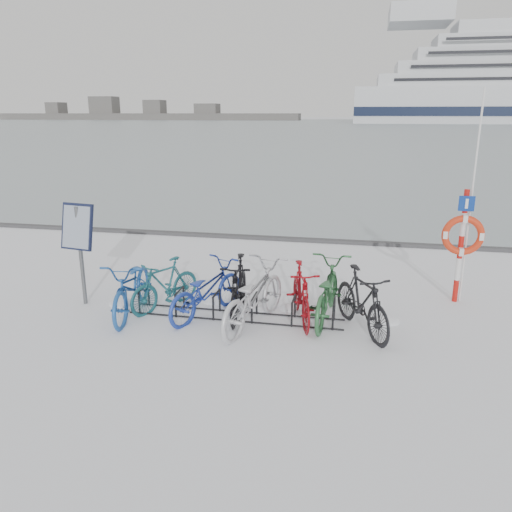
{
  "coord_description": "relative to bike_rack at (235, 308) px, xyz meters",
  "views": [
    {
      "loc": [
        2.11,
        -8.33,
        3.64
      ],
      "look_at": [
        0.27,
        0.6,
        1.03
      ],
      "focal_mm": 35.0,
      "sensor_mm": 36.0,
      "label": 1
    }
  ],
  "objects": [
    {
      "name": "ice_sheet",
      "position": [
        0.0,
        155.0,
        -0.17
      ],
      "size": [
        400.0,
        298.0,
        0.02
      ],
      "primitive_type": "cube",
      "color": "#A2B0B7",
      "rests_on": "ground"
    },
    {
      "name": "bike_3",
      "position": [
        0.03,
        0.15,
        0.38
      ],
      "size": [
        0.7,
        1.92,
        1.13
      ],
      "primitive_type": "imported",
      "rotation": [
        0.0,
        0.0,
        0.09
      ],
      "color": "black",
      "rests_on": "ground"
    },
    {
      "name": "quay_edge",
      "position": [
        0.0,
        5.9,
        -0.13
      ],
      "size": [
        400.0,
        0.25,
        0.1
      ],
      "primitive_type": "cube",
      "color": "#3F3F42",
      "rests_on": "ground"
    },
    {
      "name": "bike_5",
      "position": [
        1.2,
        0.14,
        0.35
      ],
      "size": [
        0.96,
        1.85,
        1.07
      ],
      "primitive_type": "imported",
      "rotation": [
        0.0,
        0.0,
        0.27
      ],
      "color": "maroon",
      "rests_on": "ground"
    },
    {
      "name": "bike_7",
      "position": [
        2.27,
        -0.12,
        0.39
      ],
      "size": [
        1.35,
        1.92,
        1.13
      ],
      "primitive_type": "imported",
      "rotation": [
        0.0,
        0.0,
        0.49
      ],
      "color": "black",
      "rests_on": "ground"
    },
    {
      "name": "bike_6",
      "position": [
        1.64,
        0.32,
        0.37
      ],
      "size": [
        0.92,
        2.17,
        1.11
      ],
      "primitive_type": "imported",
      "rotation": [
        0.0,
        0.0,
        3.05
      ],
      "color": "#2A6135",
      "rests_on": "ground"
    },
    {
      "name": "bike_2",
      "position": [
        -0.56,
        0.01,
        0.34
      ],
      "size": [
        1.43,
        2.11,
        1.05
      ],
      "primitive_type": "imported",
      "rotation": [
        0.0,
        0.0,
        2.73
      ],
      "color": "#1E379E",
      "rests_on": "ground"
    },
    {
      "name": "bike_0",
      "position": [
        -1.93,
        -0.18,
        0.38
      ],
      "size": [
        1.04,
        2.22,
        1.12
      ],
      "primitive_type": "imported",
      "rotation": [
        0.0,
        0.0,
        0.14
      ],
      "color": "#1E529F",
      "rests_on": "ground"
    },
    {
      "name": "snow_drifts",
      "position": [
        0.34,
        0.45,
        -0.18
      ],
      "size": [
        5.6,
        0.96,
        0.17
      ],
      "color": "white",
      "rests_on": "ground"
    },
    {
      "name": "info_board",
      "position": [
        -3.09,
        0.04,
        1.27
      ],
      "size": [
        0.7,
        0.36,
        2.01
      ],
      "rotation": [
        0.0,
        0.0,
        -0.17
      ],
      "color": "#595B5E",
      "rests_on": "ground"
    },
    {
      "name": "bike_1",
      "position": [
        -1.44,
        0.2,
        0.32
      ],
      "size": [
        1.19,
        1.7,
        1.0
      ],
      "primitive_type": "imported",
      "rotation": [
        0.0,
        0.0,
        -0.48
      ],
      "color": "#1A5661",
      "rests_on": "ground"
    },
    {
      "name": "shoreline",
      "position": [
        -122.02,
        260.0,
        2.61
      ],
      "size": [
        180.0,
        12.0,
        9.5
      ],
      "color": "#505050",
      "rests_on": "ground"
    },
    {
      "name": "ground",
      "position": [
        0.0,
        0.0,
        -0.18
      ],
      "size": [
        900.0,
        900.0,
        0.0
      ],
      "primitive_type": "plane",
      "color": "white",
      "rests_on": "ground"
    },
    {
      "name": "bike_rack",
      "position": [
        0.0,
        0.0,
        0.0
      ],
      "size": [
        4.0,
        0.48,
        0.46
      ],
      "color": "black",
      "rests_on": "ground"
    },
    {
      "name": "bike_4",
      "position": [
        0.4,
        -0.28,
        0.41
      ],
      "size": [
        1.34,
        2.36,
        1.17
      ],
      "primitive_type": "imported",
      "rotation": [
        0.0,
        0.0,
        2.88
      ],
      "color": "#BBBCC3",
      "rests_on": "ground"
    },
    {
      "name": "lifebuoy_station",
      "position": [
        4.13,
        1.62,
        1.2
      ],
      "size": [
        0.79,
        0.23,
        4.1
      ],
      "color": "red",
      "rests_on": "ground"
    }
  ]
}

